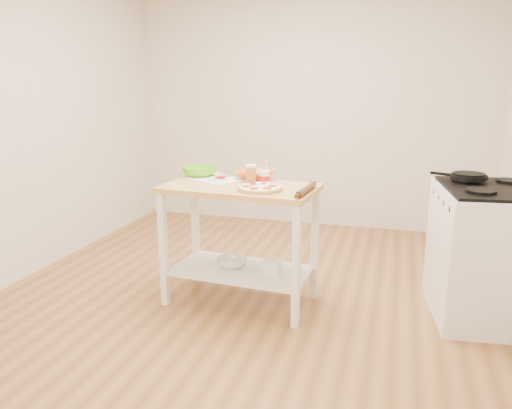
{
  "coord_description": "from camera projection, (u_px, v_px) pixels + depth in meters",
  "views": [
    {
      "loc": [
        1.01,
        -3.38,
        1.64
      ],
      "look_at": [
        0.04,
        -0.04,
        0.77
      ],
      "focal_mm": 35.0,
      "sensor_mm": 36.0,
      "label": 1
    }
  ],
  "objects": [
    {
      "name": "room_shell",
      "position": [
        253.0,
        123.0,
        3.49
      ],
      "size": [
        4.04,
        4.54,
        2.74
      ],
      "color": "olive",
      "rests_on": "ground"
    },
    {
      "name": "prep_island",
      "position": [
        240.0,
        220.0,
        3.66
      ],
      "size": [
        1.14,
        0.68,
        0.9
      ],
      "rotation": [
        0.0,
        0.0,
        -0.08
      ],
      "color": "tan",
      "rests_on": "ground"
    },
    {
      "name": "gas_stove",
      "position": [
        489.0,
        253.0,
        3.46
      ],
      "size": [
        0.79,
        0.89,
        1.11
      ],
      "rotation": [
        0.0,
        0.0,
        0.13
      ],
      "color": "white",
      "rests_on": "ground"
    },
    {
      "name": "skillet",
      "position": [
        468.0,
        177.0,
        3.53
      ],
      "size": [
        0.38,
        0.25,
        0.03
      ],
      "rotation": [
        0.0,
        0.0,
        -0.38
      ],
      "color": "black",
      "rests_on": "gas_stove"
    },
    {
      "name": "pizza",
      "position": [
        260.0,
        188.0,
        3.45
      ],
      "size": [
        0.32,
        0.32,
        0.05
      ],
      "rotation": [
        0.0,
        0.0,
        0.08
      ],
      "color": "#DBAE5D",
      "rests_on": "prep_island"
    },
    {
      "name": "cutting_board",
      "position": [
        215.0,
        179.0,
        3.81
      ],
      "size": [
        0.49,
        0.45,
        0.04
      ],
      "rotation": [
        0.0,
        0.0,
        -0.48
      ],
      "color": "white",
      "rests_on": "prep_island"
    },
    {
      "name": "spatula",
      "position": [
        217.0,
        180.0,
        3.72
      ],
      "size": [
        0.15,
        0.06,
        0.01
      ],
      "rotation": [
        0.0,
        0.0,
        0.06
      ],
      "color": "#55D5BE",
      "rests_on": "cutting_board"
    },
    {
      "name": "knife",
      "position": [
        212.0,
        174.0,
        3.93
      ],
      "size": [
        0.27,
        0.08,
        0.01
      ],
      "rotation": [
        0.0,
        0.0,
        -0.26
      ],
      "color": "silver",
      "rests_on": "cutting_board"
    },
    {
      "name": "orange_bowl",
      "position": [
        255.0,
        175.0,
        3.82
      ],
      "size": [
        0.34,
        0.34,
        0.07
      ],
      "primitive_type": "imported",
      "rotation": [
        0.0,
        0.0,
        -0.2
      ],
      "color": "#E05623",
      "rests_on": "prep_island"
    },
    {
      "name": "green_bowl",
      "position": [
        199.0,
        172.0,
        3.92
      ],
      "size": [
        0.35,
        0.35,
        0.08
      ],
      "primitive_type": "imported",
      "rotation": [
        0.0,
        0.0,
        -0.4
      ],
      "color": "#59BD15",
      "rests_on": "prep_island"
    },
    {
      "name": "beer_pint",
      "position": [
        251.0,
        175.0,
        3.58
      ],
      "size": [
        0.08,
        0.08,
        0.15
      ],
      "color": "#B46F27",
      "rests_on": "prep_island"
    },
    {
      "name": "yogurt_tub",
      "position": [
        264.0,
        178.0,
        3.62
      ],
      "size": [
        0.08,
        0.08,
        0.18
      ],
      "color": "white",
      "rests_on": "prep_island"
    },
    {
      "name": "rolling_pin",
      "position": [
        306.0,
        190.0,
        3.37
      ],
      "size": [
        0.08,
        0.37,
        0.04
      ],
      "primitive_type": "cylinder",
      "rotation": [
        1.57,
        0.0,
        -0.09
      ],
      "color": "#582B14",
      "rests_on": "prep_island"
    },
    {
      "name": "shelf_glass_bowl",
      "position": [
        232.0,
        262.0,
        3.79
      ],
      "size": [
        0.31,
        0.31,
        0.07
      ],
      "primitive_type": "imported",
      "rotation": [
        0.0,
        0.0,
        -0.5
      ],
      "color": "silver",
      "rests_on": "prep_island"
    },
    {
      "name": "shelf_bin",
      "position": [
        272.0,
        266.0,
        3.66
      ],
      "size": [
        0.12,
        0.12,
        0.11
      ],
      "primitive_type": "cube",
      "rotation": [
        0.0,
        0.0,
        -0.08
      ],
      "color": "white",
      "rests_on": "prep_island"
    }
  ]
}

